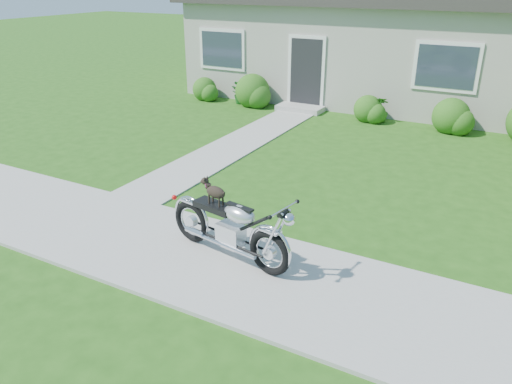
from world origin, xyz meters
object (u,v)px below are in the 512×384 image
at_px(potted_plant_right, 381,110).
at_px(motorcycle_with_dog, 230,227).
at_px(house, 385,30).
at_px(potted_plant_left, 239,93).

relative_size(potted_plant_right, motorcycle_with_dog, 0.32).
xyz_separation_m(house, potted_plant_right, (1.01, -3.44, -1.80)).
relative_size(house, potted_plant_left, 19.13).
bearing_deg(house, potted_plant_left, -136.39).
bearing_deg(house, potted_plant_right, -73.71).
xyz_separation_m(potted_plant_left, motorcycle_with_dog, (4.79, -8.39, 0.21)).
bearing_deg(potted_plant_left, motorcycle_with_dog, -60.28).
distance_m(potted_plant_left, motorcycle_with_dog, 9.67).
height_order(house, potted_plant_left, house).
bearing_deg(motorcycle_with_dog, house, 105.67).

